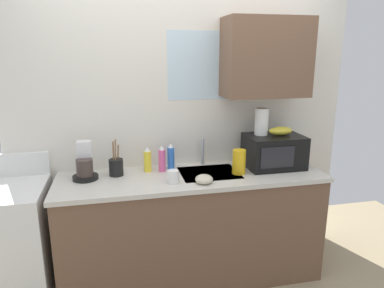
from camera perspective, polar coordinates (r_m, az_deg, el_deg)
kitchen_wall_assembly at (r=2.99m, az=0.58°, el=5.12°), size 2.86×0.42×2.50m
counter_unit at (r=2.95m, az=0.06°, el=-13.07°), size 2.09×0.63×0.90m
sink_faucet at (r=3.00m, az=1.70°, el=-1.21°), size 0.03×0.03×0.23m
stove_range at (r=3.01m, az=-27.66°, el=-14.33°), size 0.60×0.60×1.08m
microwave at (r=3.01m, az=13.07°, el=-1.15°), size 0.46×0.35×0.27m
banana_bunch at (r=2.99m, az=14.12°, el=2.06°), size 0.20×0.11×0.07m
paper_towel_roll at (r=2.95m, az=11.17°, el=3.57°), size 0.11×0.11×0.22m
coffee_maker at (r=2.80m, az=-16.92°, el=-3.25°), size 0.19×0.21×0.28m
dish_soap_bottle_blue at (r=2.90m, az=-3.43°, el=-2.08°), size 0.06×0.06×0.21m
dish_soap_bottle_pink at (r=2.84m, az=-4.87°, el=-2.46°), size 0.06×0.06×0.21m
dish_soap_bottle_yellow at (r=2.85m, az=-7.20°, el=-2.60°), size 0.06×0.06×0.20m
cereal_canister at (r=2.80m, az=7.60°, el=-2.87°), size 0.10×0.10×0.19m
mug_white at (r=2.60m, az=-3.10°, el=-5.30°), size 0.08×0.08×0.09m
utensil_crock at (r=2.81m, az=-12.16°, el=-3.60°), size 0.11×0.11×0.29m
small_bowl at (r=2.59m, az=1.95°, el=-5.69°), size 0.13×0.13×0.06m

